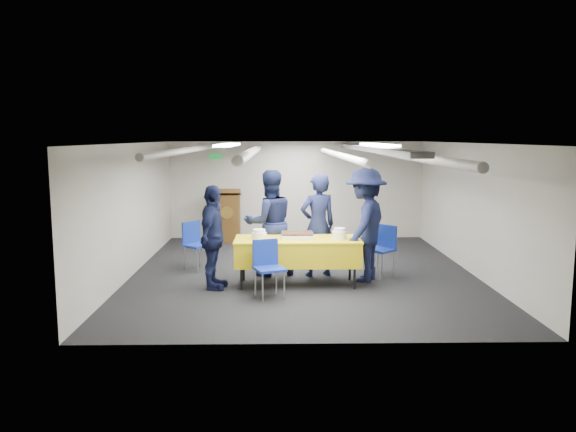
% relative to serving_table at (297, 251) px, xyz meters
% --- Properties ---
extents(ground, '(7.00, 7.00, 0.00)m').
position_rel_serving_table_xyz_m(ground, '(0.12, 0.84, -0.56)').
color(ground, black).
rests_on(ground, ground).
extents(room_shell, '(6.00, 7.00, 2.30)m').
position_rel_serving_table_xyz_m(room_shell, '(0.22, 1.25, 1.25)').
color(room_shell, beige).
rests_on(room_shell, ground).
extents(serving_table, '(2.04, 0.83, 0.77)m').
position_rel_serving_table_xyz_m(serving_table, '(0.00, 0.00, 0.00)').
color(serving_table, black).
rests_on(serving_table, ground).
extents(sheet_cake, '(0.54, 0.42, 0.09)m').
position_rel_serving_table_xyz_m(sheet_cake, '(-0.00, 0.07, 0.26)').
color(sheet_cake, white).
rests_on(sheet_cake, serving_table).
extents(plate_stack_left, '(0.24, 0.24, 0.16)m').
position_rel_serving_table_xyz_m(plate_stack_left, '(-0.62, -0.05, 0.29)').
color(plate_stack_left, white).
rests_on(plate_stack_left, serving_table).
extents(plate_stack_right, '(0.23, 0.23, 0.18)m').
position_rel_serving_table_xyz_m(plate_stack_right, '(0.68, -0.05, 0.29)').
color(plate_stack_right, white).
rests_on(plate_stack_right, serving_table).
extents(podium, '(0.62, 0.53, 1.25)m').
position_rel_serving_table_xyz_m(podium, '(-1.48, 3.89, 0.05)').
color(podium, brown).
rests_on(podium, ground).
extents(chair_near, '(0.54, 0.54, 0.87)m').
position_rel_serving_table_xyz_m(chair_near, '(-0.47, -0.69, -0.03)').
color(chair_near, gray).
rests_on(chair_near, ground).
extents(chair_right, '(0.59, 0.59, 0.87)m').
position_rel_serving_table_xyz_m(chair_right, '(1.53, 0.68, -0.03)').
color(chair_right, gray).
rests_on(chair_right, ground).
extents(chair_left, '(0.59, 0.59, 0.87)m').
position_rel_serving_table_xyz_m(chair_left, '(-1.83, 1.15, -0.03)').
color(chair_left, gray).
rests_on(chair_left, ground).
extents(sailor_a, '(0.76, 0.62, 1.79)m').
position_rel_serving_table_xyz_m(sailor_a, '(0.37, 0.60, 0.33)').
color(sailor_a, black).
rests_on(sailor_a, ground).
extents(sailor_b, '(1.06, 0.92, 1.85)m').
position_rel_serving_table_xyz_m(sailor_b, '(-0.47, 0.67, 0.36)').
color(sailor_b, black).
rests_on(sailor_b, ground).
extents(sailor_c, '(0.54, 1.02, 1.66)m').
position_rel_serving_table_xyz_m(sailor_c, '(-1.35, -0.21, 0.27)').
color(sailor_c, black).
rests_on(sailor_c, ground).
extents(sailor_d, '(1.19, 1.42, 1.91)m').
position_rel_serving_table_xyz_m(sailor_d, '(1.14, 0.26, 0.39)').
color(sailor_d, black).
rests_on(sailor_d, ground).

